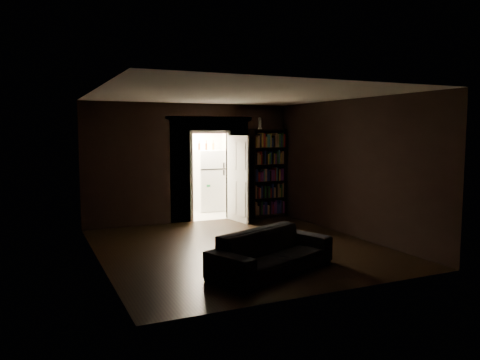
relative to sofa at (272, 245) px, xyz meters
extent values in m
plane|color=black|center=(0.15, 1.55, -0.41)|extent=(5.50, 5.50, 0.00)
cube|color=black|center=(-1.08, 4.35, 0.99)|extent=(2.55, 0.10, 2.80)
cube|color=black|center=(1.87, 4.35, 0.99)|extent=(1.55, 0.10, 2.80)
cube|color=black|center=(0.65, 4.35, 2.04)|extent=(0.90, 0.10, 0.70)
cube|color=black|center=(-2.35, 1.55, 0.99)|extent=(0.02, 5.50, 2.80)
cube|color=black|center=(2.65, 1.55, 0.99)|extent=(0.02, 5.50, 2.80)
cube|color=black|center=(0.15, -1.20, 0.99)|extent=(5.00, 0.02, 2.80)
cube|color=beige|center=(0.15, 1.55, 2.39)|extent=(5.00, 5.50, 0.02)
cube|color=white|center=(0.65, 4.29, 0.64)|extent=(1.04, 0.06, 2.17)
cube|color=#B0A899|center=(0.65, 5.20, -0.46)|extent=(2.20, 1.80, 0.10)
cube|color=beige|center=(0.65, 6.05, 0.79)|extent=(2.20, 0.10, 2.40)
cube|color=beige|center=(-0.40, 5.20, 0.79)|extent=(0.10, 1.60, 2.40)
cube|color=beige|center=(1.70, 5.20, 0.79)|extent=(0.10, 1.60, 2.40)
cube|color=beige|center=(0.65, 5.20, 2.04)|extent=(2.20, 1.80, 0.10)
cube|color=#D37282|center=(0.65, 5.99, 1.81)|extent=(2.00, 0.04, 0.26)
imported|color=black|center=(0.00, 0.00, 0.00)|extent=(2.32, 1.66, 0.82)
cube|color=black|center=(2.12, 4.14, 0.69)|extent=(0.95, 0.65, 2.20)
cube|color=silver|center=(1.12, 5.64, 0.41)|extent=(0.87, 0.82, 1.65)
cube|color=white|center=(1.18, 3.86, 0.61)|extent=(0.18, 0.85, 2.05)
cube|color=silver|center=(1.89, 4.11, 1.94)|extent=(0.11, 0.11, 0.29)
cube|color=black|center=(1.02, 5.58, 1.37)|extent=(0.63, 0.14, 0.26)
camera|label=1|loc=(-3.38, -6.18, 1.73)|focal=35.00mm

